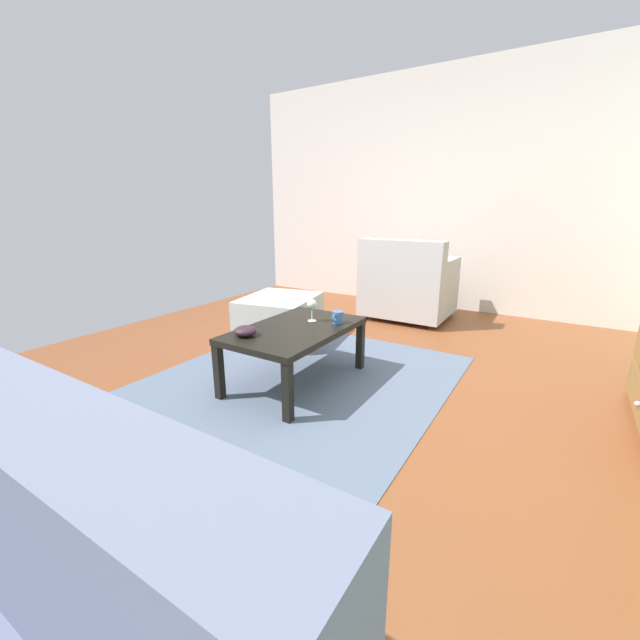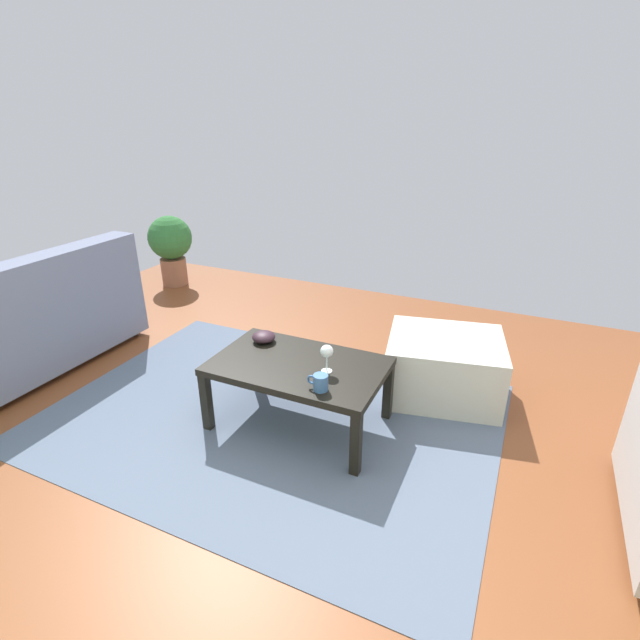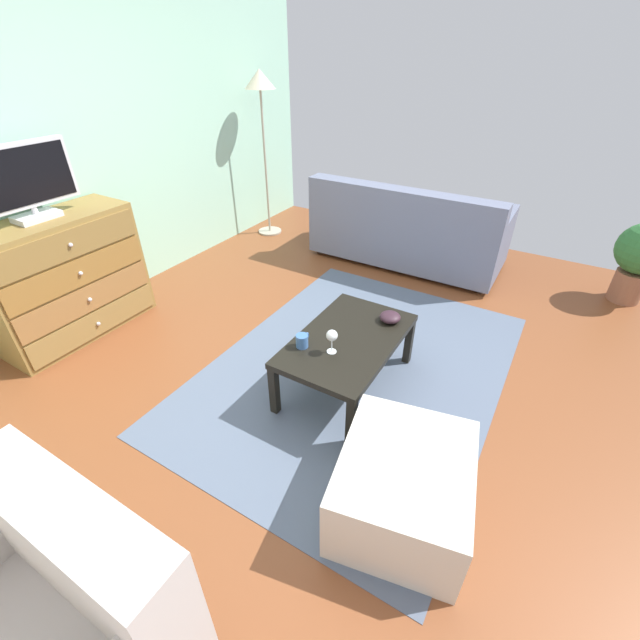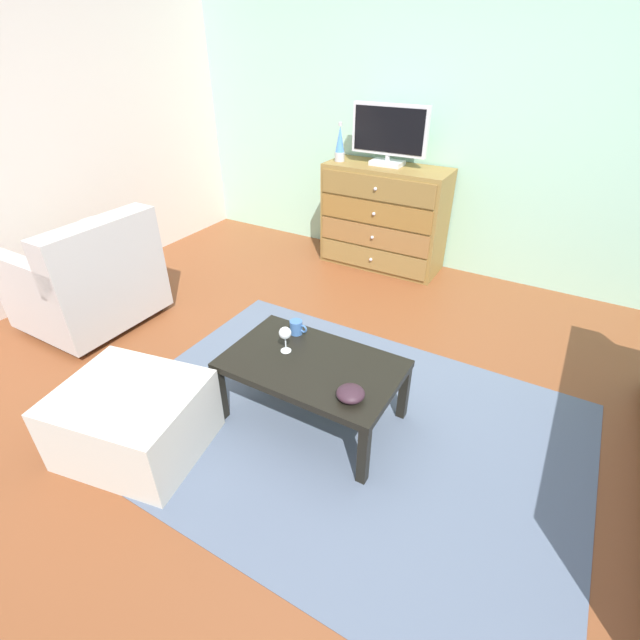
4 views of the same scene
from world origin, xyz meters
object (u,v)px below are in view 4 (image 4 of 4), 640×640
(tv, at_px, (389,134))
(coffee_table, at_px, (312,369))
(lava_lamp, at_px, (340,144))
(armchair, at_px, (89,280))
(wine_glass, at_px, (285,334))
(ottoman, at_px, (134,420))
(mug, at_px, (297,327))
(bowl_decorative, at_px, (351,394))
(dresser, at_px, (384,218))

(tv, xyz_separation_m, coffee_table, (0.53, -2.18, -0.85))
(lava_lamp, relative_size, armchair, 0.38)
(lava_lamp, relative_size, wine_glass, 2.10)
(ottoman, bearing_deg, lava_lamp, 95.66)
(lava_lamp, distance_m, armchair, 2.39)
(lava_lamp, height_order, mug, lava_lamp)
(coffee_table, distance_m, mug, 0.31)
(mug, xyz_separation_m, bowl_decorative, (0.54, -0.35, -0.01))
(ottoman, bearing_deg, armchair, 150.27)
(tv, relative_size, wine_glass, 4.32)
(dresser, xyz_separation_m, tv, (-0.02, 0.02, 0.73))
(coffee_table, bearing_deg, dresser, 103.36)
(coffee_table, xyz_separation_m, bowl_decorative, (0.31, -0.15, 0.08))
(bowl_decorative, height_order, ottoman, bowl_decorative)
(dresser, xyz_separation_m, lava_lamp, (-0.46, -0.04, 0.62))
(lava_lamp, height_order, ottoman, lava_lamp)
(dresser, bearing_deg, ottoman, -93.68)
(wine_glass, distance_m, bowl_decorative, 0.53)
(coffee_table, bearing_deg, armchair, 178.00)
(wine_glass, relative_size, ottoman, 0.22)
(coffee_table, relative_size, mug, 8.44)
(coffee_table, height_order, armchair, armchair)
(tv, bearing_deg, mug, -81.23)
(tv, height_order, wine_glass, tv)
(lava_lamp, xyz_separation_m, armchair, (-1.02, -2.04, -0.73))
(lava_lamp, distance_m, wine_glass, 2.31)
(lava_lamp, bearing_deg, bowl_decorative, -60.49)
(tv, height_order, armchair, tv)
(tv, relative_size, armchair, 0.78)
(wine_glass, distance_m, mug, 0.20)
(tv, height_order, lava_lamp, tv)
(armchair, bearing_deg, lava_lamp, 63.49)
(tv, xyz_separation_m, lava_lamp, (-0.44, -0.07, -0.12))
(tv, xyz_separation_m, wine_glass, (0.35, -2.16, -0.69))
(dresser, relative_size, bowl_decorative, 7.88)
(dresser, distance_m, tv, 0.73)
(armchair, bearing_deg, ottoman, -29.73)
(dresser, xyz_separation_m, ottoman, (-0.18, -2.82, -0.27))
(tv, bearing_deg, bowl_decorative, -70.10)
(lava_lamp, relative_size, ottoman, 0.47)
(tv, distance_m, ottoman, 3.02)
(tv, xyz_separation_m, bowl_decorative, (0.84, -2.33, -0.77))
(lava_lamp, xyz_separation_m, bowl_decorative, (1.28, -2.27, -0.66))
(tv, bearing_deg, wine_glass, -80.81)
(lava_lamp, height_order, coffee_table, lava_lamp)
(tv, distance_m, armchair, 2.70)
(coffee_table, xyz_separation_m, mug, (-0.23, 0.20, 0.09))
(dresser, distance_m, ottoman, 2.84)
(dresser, xyz_separation_m, bowl_decorative, (0.83, -2.31, -0.04))
(bowl_decorative, height_order, armchair, armchair)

